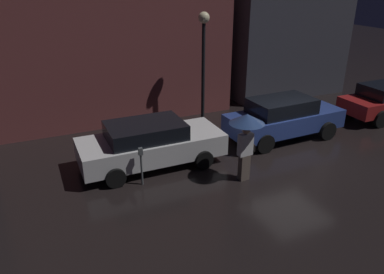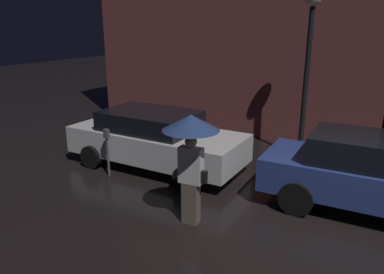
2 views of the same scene
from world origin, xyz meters
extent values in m
plane|color=black|center=(0.00, 0.00, 0.00)|extent=(60.00, 60.00, 0.00)
cube|color=silver|center=(-4.86, 1.28, 0.65)|extent=(4.62, 1.85, 0.69)
cube|color=black|center=(-5.04, 1.28, 1.24)|extent=(2.40, 1.62, 0.48)
cylinder|color=black|center=(-3.43, 2.20, 0.30)|extent=(0.60, 0.22, 0.60)
cylinder|color=black|center=(-3.43, 0.36, 0.30)|extent=(0.60, 0.22, 0.60)
cylinder|color=black|center=(-6.29, 2.20, 0.30)|extent=(0.60, 0.22, 0.60)
cylinder|color=black|center=(-6.29, 0.36, 0.30)|extent=(0.60, 0.22, 0.60)
cube|color=navy|center=(0.41, 1.35, 0.69)|extent=(4.56, 1.81, 0.68)
cube|color=black|center=(0.23, 1.35, 1.30)|extent=(2.39, 1.54, 0.54)
cylinder|color=black|center=(-0.99, 2.18, 0.34)|extent=(0.69, 0.22, 0.69)
cylinder|color=black|center=(-0.99, 0.51, 0.34)|extent=(0.69, 0.22, 0.69)
cube|color=#66564C|center=(-2.63, -0.79, 0.41)|extent=(0.32, 0.23, 0.82)
cube|color=white|center=(-2.63, -0.79, 1.17)|extent=(0.46, 0.24, 0.69)
sphere|color=tan|center=(-2.63, -0.79, 1.62)|extent=(0.22, 0.22, 0.22)
cylinder|color=black|center=(-2.63, -0.79, 1.43)|extent=(0.02, 0.02, 0.80)
cone|color=navy|center=(-2.63, -0.79, 1.97)|extent=(1.03, 1.03, 0.28)
cube|color=black|center=(-2.39, -0.79, 0.99)|extent=(0.17, 0.11, 0.22)
cylinder|color=#4C5154|center=(-5.54, 0.17, 0.49)|extent=(0.06, 0.06, 0.98)
cube|color=#4C5154|center=(-5.54, 0.17, 1.09)|extent=(0.12, 0.10, 0.22)
cylinder|color=black|center=(-1.77, 3.90, 2.02)|extent=(0.14, 0.14, 4.04)
camera|label=1|loc=(-8.14, -9.25, 5.76)|focal=35.00mm
camera|label=2|loc=(0.55, -6.31, 3.67)|focal=35.00mm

